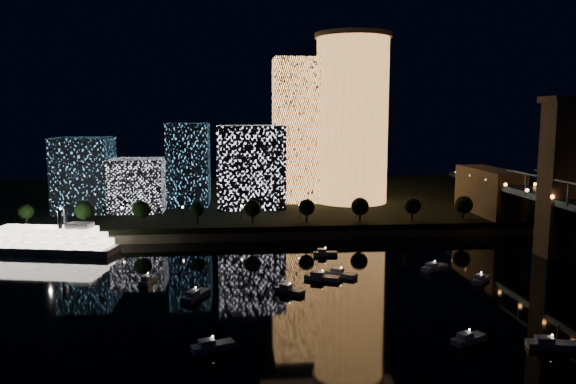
# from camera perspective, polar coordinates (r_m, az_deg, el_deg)

# --- Properties ---
(ground) EXTENTS (520.00, 520.00, 0.00)m
(ground) POSITION_cam_1_polar(r_m,az_deg,el_deg) (128.04, 11.44, -12.62)
(ground) COLOR black
(ground) RESTS_ON ground
(far_bank) EXTENTS (420.00, 160.00, 5.00)m
(far_bank) POSITION_cam_1_polar(r_m,az_deg,el_deg) (280.18, 2.13, -0.73)
(far_bank) COLOR black
(far_bank) RESTS_ON ground
(seawall) EXTENTS (420.00, 6.00, 3.00)m
(seawall) POSITION_cam_1_polar(r_m,az_deg,el_deg) (204.47, 4.90, -4.28)
(seawall) COLOR #6B5E4C
(seawall) RESTS_ON ground
(tower_cylindrical) EXTENTS (34.00, 34.00, 74.73)m
(tower_cylindrical) POSITION_cam_1_polar(r_m,az_deg,el_deg) (254.79, 6.52, 7.39)
(tower_cylindrical) COLOR #EE984C
(tower_cylindrical) RESTS_ON far_bank
(tower_rectangular) EXTENTS (20.22, 20.22, 64.33)m
(tower_rectangular) POSITION_cam_1_polar(r_m,az_deg,el_deg) (256.07, 0.79, 6.25)
(tower_rectangular) COLOR #EE984C
(tower_rectangular) RESTS_ON far_bank
(midrise_blocks) EXTENTS (93.23, 38.01, 35.76)m
(midrise_blocks) POSITION_cam_1_polar(r_m,az_deg,el_deg) (242.51, -10.86, 2.19)
(midrise_blocks) COLOR white
(midrise_blocks) RESTS_ON far_bank
(riverboat) EXTENTS (49.02, 19.22, 14.48)m
(riverboat) POSITION_cam_1_polar(r_m,az_deg,el_deg) (199.57, -23.75, -4.58)
(riverboat) COLOR silver
(riverboat) RESTS_ON ground
(motorboats) EXTENTS (120.42, 78.07, 2.78)m
(motorboats) POSITION_cam_1_polar(r_m,az_deg,el_deg) (143.86, 7.66, -9.87)
(motorboats) COLOR silver
(motorboats) RESTS_ON ground
(esplanade_trees) EXTENTS (165.99, 6.69, 8.84)m
(esplanade_trees) POSITION_cam_1_polar(r_m,az_deg,el_deg) (205.88, -2.15, -1.63)
(esplanade_trees) COLOR black
(esplanade_trees) RESTS_ON far_bank
(street_lamps) EXTENTS (132.70, 0.70, 5.65)m
(street_lamps) POSITION_cam_1_polar(r_m,az_deg,el_deg) (211.77, -4.75, -1.78)
(street_lamps) COLOR black
(street_lamps) RESTS_ON far_bank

